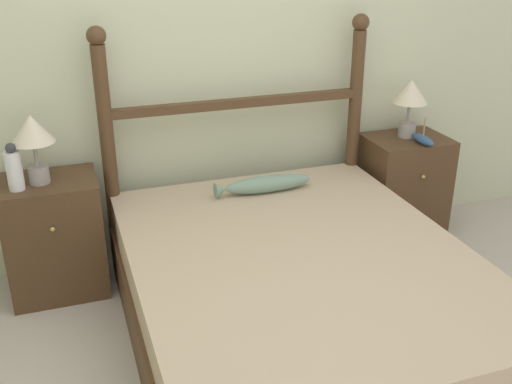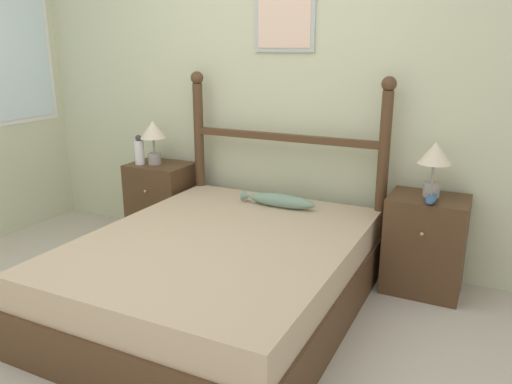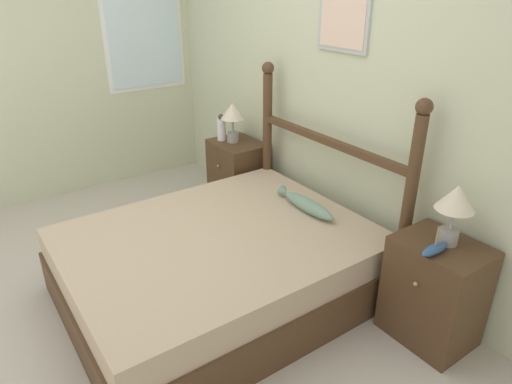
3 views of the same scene
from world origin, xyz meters
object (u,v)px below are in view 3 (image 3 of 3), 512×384
object	(u,v)px
nightstand_left	(238,175)
nightstand_right	(434,292)
bed	(219,266)
model_boat	(435,249)
table_lamp_left	(232,115)
table_lamp_right	(455,203)
fish_pillow	(306,204)
bottle	(221,128)

from	to	relation	value
nightstand_left	nightstand_right	world-z (taller)	same
bed	model_boat	size ratio (longest dim) A/B	9.53
nightstand_right	table_lamp_left	size ratio (longest dim) A/B	1.82
table_lamp_right	fish_pillow	xyz separation A→B (m)	(-1.00, -0.17, -0.37)
nightstand_right	table_lamp_right	bearing A→B (deg)	81.12
table_lamp_left	fish_pillow	world-z (taller)	table_lamp_left
bed	table_lamp_left	xyz separation A→B (m)	(-1.10, 0.82, 0.66)
fish_pillow	table_lamp_left	bearing A→B (deg)	173.87
nightstand_right	table_lamp_right	world-z (taller)	table_lamp_right
table_lamp_left	bed	bearing A→B (deg)	-36.71
table_lamp_left	bottle	world-z (taller)	table_lamp_left
model_boat	nightstand_right	bearing A→B (deg)	100.70
nightstand_left	bottle	world-z (taller)	bottle
table_lamp_left	bottle	xyz separation A→B (m)	(-0.11, -0.06, -0.14)
bed	table_lamp_left	bearing A→B (deg)	143.29
fish_pillow	nightstand_right	bearing A→B (deg)	8.47
bed	fish_pillow	bearing A→B (deg)	84.02
bottle	table_lamp_left	bearing A→B (deg)	27.79
nightstand_right	table_lamp_left	xyz separation A→B (m)	(-2.17, -0.02, 0.58)
bottle	model_boat	distance (m)	2.30
table_lamp_right	fish_pillow	bearing A→B (deg)	-170.24
nightstand_right	fish_pillow	world-z (taller)	nightstand_right
model_boat	table_lamp_left	bearing A→B (deg)	177.34
table_lamp_left	nightstand_left	bearing A→B (deg)	34.62
table_lamp_right	bed	bearing A→B (deg)	-141.05
table_lamp_left	fish_pillow	xyz separation A→B (m)	(1.17, -0.13, -0.37)
table_lamp_right	bottle	world-z (taller)	table_lamp_right
nightstand_left	fish_pillow	xyz separation A→B (m)	(1.14, -0.15, 0.21)
table_lamp_left	table_lamp_right	world-z (taller)	same
fish_pillow	nightstand_left	bearing A→B (deg)	172.60
nightstand_left	table_lamp_left	xyz separation A→B (m)	(-0.03, -0.02, 0.58)
nightstand_right	table_lamp_right	xyz separation A→B (m)	(0.00, 0.02, 0.58)
table_lamp_right	model_boat	size ratio (longest dim) A/B	1.74
nightstand_left	table_lamp_right	world-z (taller)	table_lamp_right
bed	model_boat	xyz separation A→B (m)	(1.09, 0.72, 0.44)
nightstand_right	model_boat	world-z (taller)	model_boat
table_lamp_right	model_boat	bearing A→B (deg)	-82.40
model_boat	table_lamp_right	bearing A→B (deg)	97.60
nightstand_left	table_lamp_right	size ratio (longest dim) A/B	1.82
table_lamp_right	nightstand_right	bearing A→B (deg)	-98.88
table_lamp_left	model_boat	distance (m)	2.20
nightstand_left	nightstand_right	distance (m)	2.13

